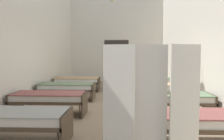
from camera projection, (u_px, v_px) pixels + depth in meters
ground_plane at (112, 108)px, 6.77m from camera, size 5.92×13.28×0.10m
room_shell at (113, 30)px, 7.80m from camera, size 5.72×12.88×4.86m
bed_left_row_0 at (15, 118)px, 3.96m from camera, size 1.90×0.84×0.57m
bed_right_row_0 at (199, 121)px, 3.83m from camera, size 1.90×0.84×0.57m
bed_left_row_1 at (49, 98)px, 5.85m from camera, size 1.90×0.84×0.57m
bed_right_row_1 at (173, 99)px, 5.72m from camera, size 1.90×0.84×0.57m
bed_left_row_2 at (67, 87)px, 7.75m from camera, size 1.90×0.84×0.57m
bed_right_row_2 at (160, 88)px, 7.62m from camera, size 1.90×0.84×0.57m
bed_left_row_3 at (77, 81)px, 9.64m from camera, size 1.90×0.84×0.57m
bed_right_row_3 at (152, 81)px, 9.51m from camera, size 1.90×0.84×0.57m
nurse_near_aisle at (109, 77)px, 10.31m from camera, size 0.52×0.52×1.49m
patient_seated_primary at (159, 82)px, 5.79m from camera, size 0.44×0.44×0.80m
potted_plant at (113, 72)px, 10.32m from camera, size 0.45×0.45×1.35m
privacy_screen at (151, 110)px, 2.88m from camera, size 1.25×0.16×1.70m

